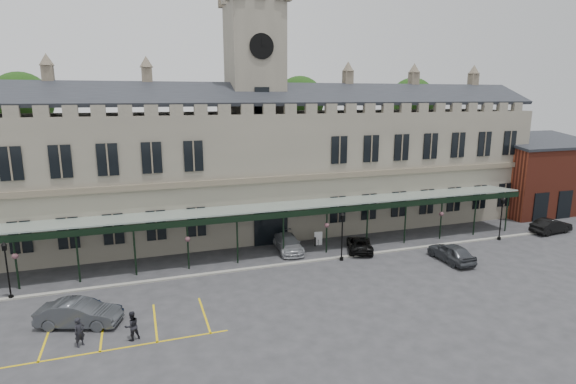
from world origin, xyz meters
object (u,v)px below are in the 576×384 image
object	(u,v)px
lamp_post_right	(501,215)
person_a	(79,332)
clock_tower	(255,101)
sign_board	(318,239)
car_van	(359,244)
car_right_a	(451,252)
person_b	(132,326)
car_taxi	(288,243)
car_right_b	(551,226)
car_left_b	(79,313)
lamp_post_left	(7,265)
station_building	(256,168)
car_left_a	(85,310)
traffic_cone	(461,263)
lamp_post_mid	(342,232)

from	to	relation	value
lamp_post_right	person_a	size ratio (longest dim) A/B	2.55
clock_tower	sign_board	distance (m)	14.76
car_van	car_right_a	bearing A→B (deg)	162.84
person_b	car_taxi	bearing A→B (deg)	-162.82
sign_board	car_right_b	bearing A→B (deg)	0.86
lamp_post_right	car_left_b	world-z (taller)	lamp_post_right
lamp_post_left	station_building	bearing A→B (deg)	27.25
car_left_a	car_right_b	xyz separation A→B (m)	(42.82, 4.63, -0.00)
lamp_post_right	car_right_b	world-z (taller)	lamp_post_right
car_left_a	person_a	xyz separation A→B (m)	(-0.04, -2.95, 0.08)
car_taxi	car_right_a	size ratio (longest dim) A/B	1.08
traffic_cone	car_left_a	xyz separation A→B (m)	(-27.93, 0.08, 0.39)
lamp_post_left	lamp_post_mid	xyz separation A→B (m)	(24.57, -0.55, 0.05)
car_left_a	person_b	size ratio (longest dim) A/B	2.56
car_taxi	car_left_b	bearing A→B (deg)	-147.49
lamp_post_left	lamp_post_mid	world-z (taller)	lamp_post_mid
station_building	car_taxi	world-z (taller)	station_building
sign_board	car_right_a	world-z (taller)	car_right_a
lamp_post_left	sign_board	world-z (taller)	lamp_post_left
car_van	car_right_b	xyz separation A→B (m)	(20.82, -1.52, 0.13)
car_left_a	car_right_a	xyz separation A→B (m)	(28.00, 1.26, 0.03)
car_taxi	car_van	xyz separation A→B (m)	(6.09, -1.99, -0.10)
lamp_post_mid	person_a	size ratio (longest dim) A/B	2.53
sign_board	car_taxi	bearing A→B (deg)	-158.35
station_building	lamp_post_left	bearing A→B (deg)	-152.75
traffic_cone	sign_board	world-z (taller)	sign_board
car_left_b	car_taxi	bearing A→B (deg)	-43.08
car_left_b	car_right_b	world-z (taller)	car_left_b
clock_tower	person_a	xyz separation A→B (m)	(-15.04, -18.43, -12.28)
car_taxi	car_right_a	xyz separation A→B (m)	(12.09, -6.88, 0.07)
traffic_cone	sign_board	size ratio (longest dim) A/B	0.57
car_left_a	car_right_a	size ratio (longest dim) A/B	0.96
clock_tower	station_building	bearing A→B (deg)	-90.00
car_taxi	lamp_post_right	bearing A→B (deg)	-5.41
car_van	car_right_b	bearing A→B (deg)	-162.16
car_right_b	person_b	bearing A→B (deg)	95.21
station_building	lamp_post_left	distance (m)	23.02
car_left_b	car_right_a	bearing A→B (deg)	-67.52
lamp_post_left	sign_board	distance (m)	24.60
car_left_a	sign_board	bearing A→B (deg)	-46.05
car_right_b	lamp_post_right	bearing A→B (deg)	84.75
lamp_post_left	car_van	xyz separation A→B (m)	(27.15, 1.15, -1.82)
station_building	clock_tower	size ratio (longest dim) A/B	2.42
car_right_b	car_taxi	bearing A→B (deg)	76.74
sign_board	car_left_a	world-z (taller)	car_left_a
lamp_post_mid	person_b	world-z (taller)	lamp_post_mid
car_left_a	person_a	bearing A→B (deg)	-161.43
car_left_b	car_right_a	xyz separation A→B (m)	(28.32, 1.73, -0.01)
lamp_post_right	car_taxi	xyz separation A→B (m)	(-20.32, 3.57, -1.79)
car_right_b	person_b	xyz separation A→B (m)	(-40.12, -7.83, 0.11)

